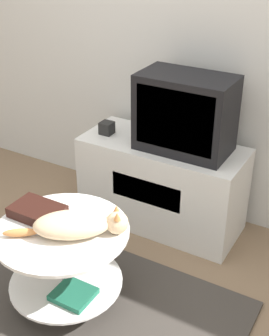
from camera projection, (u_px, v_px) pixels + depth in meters
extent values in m
plane|color=#7F664C|center=(70.00, 314.00, 2.44)|extent=(12.00, 12.00, 0.00)
cube|color=silver|center=(186.00, 16.00, 2.79)|extent=(8.00, 0.05, 2.60)
cube|color=#3D3833|center=(70.00, 313.00, 2.44)|extent=(1.71, 1.14, 0.02)
cube|color=silver|center=(162.00, 184.00, 3.04)|extent=(1.04, 0.44, 0.58)
cube|color=silver|center=(146.00, 192.00, 2.85)|extent=(0.47, 0.01, 0.16)
cube|color=black|center=(185.00, 113.00, 2.73)|extent=(0.55, 0.32, 0.46)
cube|color=black|center=(174.00, 121.00, 2.61)|extent=(0.48, 0.01, 0.36)
cube|color=black|center=(107.00, 128.00, 3.02)|extent=(0.08, 0.08, 0.08)
cylinder|color=#B2B2B7|center=(68.00, 298.00, 2.51)|extent=(0.28, 0.28, 0.01)
cylinder|color=#B7B7BC|center=(65.00, 267.00, 2.40)|extent=(0.04, 0.04, 0.45)
cylinder|color=white|center=(66.00, 281.00, 2.45)|extent=(0.59, 0.59, 0.01)
cylinder|color=white|center=(62.00, 231.00, 2.29)|extent=(0.67, 0.67, 0.02)
cube|color=#1E664C|center=(73.00, 294.00, 2.33)|extent=(0.20, 0.18, 0.03)
cube|color=maroon|center=(61.00, 268.00, 2.52)|extent=(0.17, 0.11, 0.01)
cube|color=black|center=(37.00, 211.00, 2.37)|extent=(0.26, 0.18, 0.05)
ellipsoid|color=beige|center=(72.00, 225.00, 2.22)|extent=(0.41, 0.37, 0.11)
sphere|color=beige|center=(117.00, 223.00, 2.24)|extent=(0.11, 0.11, 0.11)
cone|color=#D18447|center=(116.00, 209.00, 2.24)|extent=(0.04, 0.04, 0.04)
cone|color=#D18447|center=(117.00, 216.00, 2.18)|extent=(0.04, 0.04, 0.04)
ellipsoid|color=#D18447|center=(21.00, 233.00, 2.22)|extent=(0.17, 0.13, 0.04)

